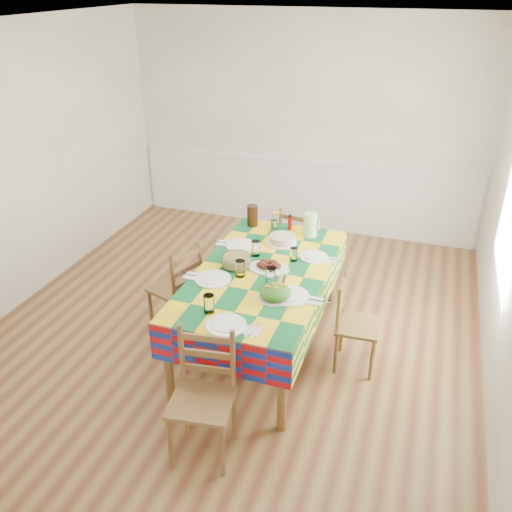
% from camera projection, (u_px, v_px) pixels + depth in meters
% --- Properties ---
extents(room, '(4.58, 5.08, 2.78)m').
position_uv_depth(room, '(233.00, 196.00, 4.63)').
color(room, brown).
rests_on(room, ground).
extents(wainscot, '(4.41, 0.06, 0.92)m').
position_uv_depth(wainscot, '(301.00, 192.00, 7.11)').
color(wainscot, white).
rests_on(wainscot, room).
extents(dining_table, '(1.09, 2.02, 0.79)m').
position_uv_depth(dining_table, '(262.00, 280.00, 4.66)').
color(dining_table, brown).
rests_on(dining_table, room).
extents(setting_near_head, '(0.48, 0.32, 0.14)m').
position_uv_depth(setting_near_head, '(221.00, 317.00, 3.94)').
color(setting_near_head, white).
rests_on(setting_near_head, dining_table).
extents(setting_left_near, '(0.55, 0.33, 0.14)m').
position_uv_depth(setting_left_near, '(222.00, 275.00, 4.48)').
color(setting_left_near, white).
rests_on(setting_left_near, dining_table).
extents(setting_left_far, '(0.53, 0.31, 0.14)m').
position_uv_depth(setting_left_far, '(246.00, 246.00, 4.96)').
color(setting_left_far, white).
rests_on(setting_left_far, dining_table).
extents(setting_right_near, '(0.59, 0.34, 0.15)m').
position_uv_depth(setting_right_near, '(283.00, 289.00, 4.29)').
color(setting_right_near, white).
rests_on(setting_right_near, dining_table).
extents(setting_right_far, '(0.48, 0.27, 0.12)m').
position_uv_depth(setting_right_far, '(307.00, 256.00, 4.80)').
color(setting_right_far, white).
rests_on(setting_right_far, dining_table).
extents(meat_platter, '(0.36, 0.26, 0.07)m').
position_uv_depth(meat_platter, '(269.00, 266.00, 4.63)').
color(meat_platter, white).
rests_on(meat_platter, dining_table).
extents(salad_platter, '(0.28, 0.28, 0.12)m').
position_uv_depth(salad_platter, '(275.00, 293.00, 4.21)').
color(salad_platter, white).
rests_on(salad_platter, dining_table).
extents(pasta_bowl, '(0.25, 0.25, 0.09)m').
position_uv_depth(pasta_bowl, '(236.00, 261.00, 4.68)').
color(pasta_bowl, white).
rests_on(pasta_bowl, dining_table).
extents(cake, '(0.28, 0.28, 0.08)m').
position_uv_depth(cake, '(282.00, 240.00, 5.07)').
color(cake, white).
rests_on(cake, dining_table).
extents(serving_utensils, '(0.16, 0.36, 0.01)m').
position_uv_depth(serving_utensils, '(280.00, 280.00, 4.46)').
color(serving_utensils, black).
rests_on(serving_utensils, dining_table).
extents(flower_vase, '(0.13, 0.11, 0.21)m').
position_uv_depth(flower_vase, '(274.00, 222.00, 5.29)').
color(flower_vase, white).
rests_on(flower_vase, dining_table).
extents(hot_sauce, '(0.04, 0.04, 0.16)m').
position_uv_depth(hot_sauce, '(290.00, 222.00, 5.32)').
color(hot_sauce, red).
rests_on(hot_sauce, dining_table).
extents(green_pitcher, '(0.13, 0.13, 0.23)m').
position_uv_depth(green_pitcher, '(310.00, 225.00, 5.18)').
color(green_pitcher, '#C0E3A0').
rests_on(green_pitcher, dining_table).
extents(tea_pitcher, '(0.11, 0.11, 0.21)m').
position_uv_depth(tea_pitcher, '(252.00, 216.00, 5.40)').
color(tea_pitcher, black).
rests_on(tea_pitcher, dining_table).
extents(name_card, '(0.07, 0.02, 0.02)m').
position_uv_depth(name_card, '(219.00, 331.00, 3.83)').
color(name_card, white).
rests_on(name_card, dining_table).
extents(chair_near, '(0.47, 0.46, 0.95)m').
position_uv_depth(chair_near, '(203.00, 397.00, 3.70)').
color(chair_near, brown).
rests_on(chair_near, room).
extents(chair_far, '(0.43, 0.41, 0.87)m').
position_uv_depth(chair_far, '(298.00, 245.00, 5.86)').
color(chair_far, brown).
rests_on(chair_far, room).
extents(chair_left, '(0.50, 0.51, 0.92)m').
position_uv_depth(chair_left, '(178.00, 289.00, 4.99)').
color(chair_left, brown).
rests_on(chair_left, room).
extents(chair_right, '(0.37, 0.38, 0.84)m').
position_uv_depth(chair_right, '(354.00, 325.00, 4.56)').
color(chair_right, brown).
rests_on(chair_right, room).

